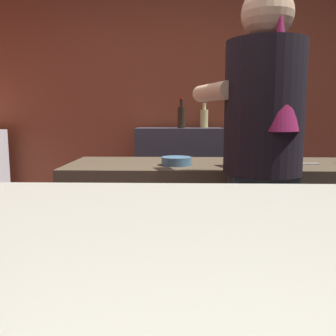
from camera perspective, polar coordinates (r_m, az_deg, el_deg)
wall_back at (r=3.56m, az=3.02°, el=10.66°), size 5.20×0.10×2.70m
prep_counter at (r=2.23m, az=12.93°, el=-11.16°), size 2.10×0.60×0.93m
back_shelf at (r=3.34m, az=1.72°, el=-3.10°), size 0.76×0.36×1.09m
bartender at (r=1.66m, az=14.51°, el=1.23°), size 0.50×0.55×1.73m
mixing_bowl at (r=1.99m, az=1.32°, el=1.09°), size 0.16×0.16×0.04m
chefs_knife at (r=2.13m, az=19.33°, el=0.62°), size 0.24×0.03×0.01m
bottle_hot_sauce at (r=3.37m, az=5.63°, el=7.83°), size 0.07×0.07×0.24m
bottle_soy at (r=3.22m, az=2.10°, el=8.01°), size 0.07×0.07×0.26m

